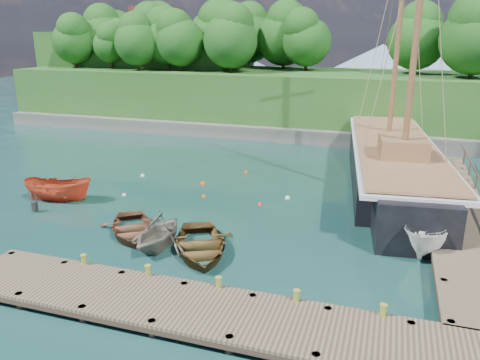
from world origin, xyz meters
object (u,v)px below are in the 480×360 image
object	(u,v)px
rowboat_1	(159,248)
motorboat_orange	(60,201)
rowboat_0	(132,234)
rowboat_2	(200,253)
schooner	(393,167)
cabin_boat_white	(430,250)

from	to	relation	value
rowboat_1	motorboat_orange	distance (m)	9.72
rowboat_0	rowboat_1	xyz separation A→B (m)	(2.05, -0.99, 0.00)
rowboat_2	rowboat_0	bearing A→B (deg)	141.27
rowboat_1	schooner	size ratio (longest dim) A/B	0.12
rowboat_0	rowboat_1	size ratio (longest dim) A/B	1.21
rowboat_2	motorboat_orange	distance (m)	11.63
motorboat_orange	schooner	size ratio (longest dim) A/B	0.15
rowboat_1	schooner	world-z (taller)	schooner
cabin_boat_white	motorboat_orange	bearing A→B (deg)	-160.78
rowboat_0	rowboat_2	xyz separation A→B (m)	(4.14, -0.87, 0.00)
rowboat_1	rowboat_2	distance (m)	2.10
motorboat_orange	cabin_boat_white	size ratio (longest dim) A/B	0.86
rowboat_1	motorboat_orange	size ratio (longest dim) A/B	0.84
cabin_boat_white	schooner	bearing A→B (deg)	120.62
rowboat_1	rowboat_2	size ratio (longest dim) A/B	0.73
cabin_boat_white	rowboat_0	bearing A→B (deg)	-149.17
rowboat_0	rowboat_2	distance (m)	4.23
rowboat_2	motorboat_orange	bearing A→B (deg)	133.66
rowboat_1	rowboat_2	xyz separation A→B (m)	(2.09, 0.11, 0.00)
motorboat_orange	cabin_boat_white	bearing A→B (deg)	-100.33
rowboat_0	cabin_boat_white	distance (m)	14.71
schooner	motorboat_orange	bearing A→B (deg)	-159.17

